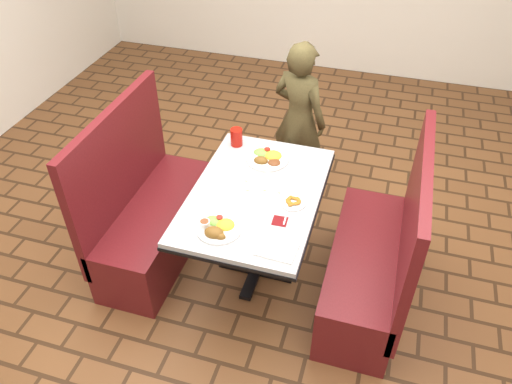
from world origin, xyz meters
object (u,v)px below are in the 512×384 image
at_px(booth_bench_left, 151,217).
at_px(red_tumbler, 236,137).
at_px(far_dinner_plate, 268,156).
at_px(plantain_plate, 293,202).
at_px(booth_bench_right, 373,264).
at_px(dining_table, 256,203).
at_px(diner_person, 299,119).
at_px(near_dinner_plate, 218,226).

distance_m(booth_bench_left, red_tumbler, 0.85).
height_order(far_dinner_plate, red_tumbler, red_tumbler).
bearing_deg(plantain_plate, red_tumbler, 136.23).
relative_size(booth_bench_left, booth_bench_right, 1.00).
distance_m(booth_bench_right, far_dinner_plate, 1.00).
bearing_deg(dining_table, plantain_plate, -9.22).
xyz_separation_m(booth_bench_right, plantain_plate, (-0.55, -0.04, 0.43)).
xyz_separation_m(booth_bench_right, far_dinner_plate, (-0.82, 0.36, 0.45)).
bearing_deg(diner_person, booth_bench_left, 73.87).
bearing_deg(diner_person, dining_table, 109.29).
height_order(booth_bench_right, plantain_plate, booth_bench_right).
relative_size(booth_bench_right, diner_person, 0.91).
height_order(dining_table, booth_bench_left, booth_bench_left).
bearing_deg(diner_person, near_dinner_plate, 105.50).
bearing_deg(far_dinner_plate, red_tumbler, 156.58).
xyz_separation_m(near_dinner_plate, far_dinner_plate, (0.09, 0.76, -0.00)).
distance_m(booth_bench_left, near_dinner_plate, 0.91).
relative_size(booth_bench_left, far_dinner_plate, 4.13).
xyz_separation_m(booth_bench_left, booth_bench_right, (1.60, 0.00, 0.00)).
xyz_separation_m(dining_table, booth_bench_right, (0.80, 0.00, -0.32)).
height_order(plantain_plate, red_tumbler, red_tumbler).
relative_size(booth_bench_right, near_dinner_plate, 4.55).
relative_size(diner_person, red_tumbler, 10.26).
relative_size(near_dinner_plate, red_tumbler, 2.06).
height_order(near_dinner_plate, red_tumbler, red_tumbler).
xyz_separation_m(dining_table, diner_person, (0.03, 1.10, 0.00)).
bearing_deg(booth_bench_left, dining_table, 0.00).
bearing_deg(far_dinner_plate, near_dinner_plate, -96.54).
bearing_deg(diner_person, booth_bench_right, 145.96).
bearing_deg(booth_bench_left, red_tumbler, 42.94).
xyz_separation_m(diner_person, red_tumbler, (-0.32, -0.62, 0.16)).
relative_size(diner_person, far_dinner_plate, 4.52).
distance_m(diner_person, plantain_plate, 1.16).
height_order(booth_bench_right, diner_person, diner_person).
distance_m(near_dinner_plate, red_tumbler, 0.89).
relative_size(plantain_plate, red_tumbler, 1.26).
height_order(booth_bench_right, red_tumbler, booth_bench_right).
height_order(booth_bench_left, plantain_plate, booth_bench_left).
bearing_deg(plantain_plate, booth_bench_left, 177.78).
xyz_separation_m(dining_table, near_dinner_plate, (-0.11, -0.40, 0.12)).
distance_m(dining_table, booth_bench_right, 0.86).
bearing_deg(red_tumbler, diner_person, 62.54).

